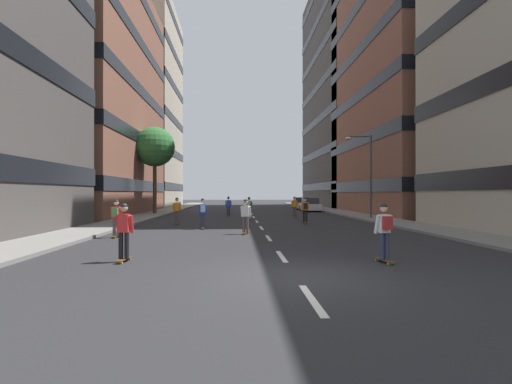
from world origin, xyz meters
TOP-DOWN VIEW (x-y plane):
  - ground_plane at (0.00, 26.51)m, footprint 159.06×159.06m
  - sidewalk_left at (-9.41, 29.82)m, footprint 2.81×72.90m
  - sidewalk_right at (9.41, 29.82)m, footprint 2.81×72.90m
  - lane_markings at (0.00, 28.00)m, footprint 0.16×62.20m
  - building_left_mid at (-19.55, 28.30)m, footprint 17.59×21.81m
  - building_left_far at (-19.55, 48.03)m, footprint 17.59×16.47m
  - building_right_mid at (19.55, 28.30)m, footprint 17.59×20.83m
  - building_right_far at (19.55, 48.03)m, footprint 17.59×23.90m
  - parked_car_near at (6.81, 38.84)m, footprint 1.82×4.40m
  - parked_car_mid at (6.81, 32.64)m, footprint 1.82×4.40m
  - street_tree_near at (-9.41, 27.52)m, footprint 3.86×3.86m
  - streetlamp_right at (8.77, 19.80)m, footprint 2.13×0.30m
  - skater_0 at (-4.89, 2.29)m, footprint 0.55×0.92m
  - skater_1 at (-0.50, 20.32)m, footprint 0.56×0.92m
  - skater_2 at (-5.47, 16.05)m, footprint 0.57×0.92m
  - skater_3 at (3.23, 16.23)m, footprint 0.54×0.91m
  - skater_4 at (-3.43, 12.51)m, footprint 0.56×0.92m
  - skater_5 at (2.94, 1.71)m, footprint 0.56×0.92m
  - skater_6 at (-2.21, 24.17)m, footprint 0.53×0.90m
  - skater_7 at (-1.02, 9.69)m, footprint 0.57×0.92m
  - skater_8 at (3.52, 22.89)m, footprint 0.54×0.91m
  - skater_9 at (-7.11, 8.55)m, footprint 0.53×0.90m

SIDE VIEW (x-z plane):
  - ground_plane at x=0.00m, z-range 0.00..0.00m
  - lane_markings at x=0.00m, z-range 0.00..0.01m
  - sidewalk_left at x=-9.41m, z-range 0.00..0.14m
  - sidewalk_right at x=9.41m, z-range 0.00..0.14m
  - parked_car_near at x=6.81m, z-range -0.06..1.46m
  - parked_car_mid at x=6.81m, z-range -0.06..1.46m
  - skater_0 at x=-4.89m, z-range 0.10..1.87m
  - skater_2 at x=-5.47m, z-range 0.10..1.87m
  - skater_6 at x=-2.21m, z-range 0.10..1.87m
  - skater_7 at x=-1.02m, z-range 0.10..1.87m
  - skater_8 at x=3.52m, z-range 0.10..1.87m
  - skater_1 at x=-0.50m, z-range 0.13..1.90m
  - skater_3 at x=3.23m, z-range 0.13..1.90m
  - skater_4 at x=-3.43m, z-range 0.13..1.90m
  - skater_5 at x=2.94m, z-range 0.13..1.90m
  - skater_9 at x=-7.11m, z-range 0.13..1.90m
  - streetlamp_right at x=8.77m, z-range 0.89..7.39m
  - street_tree_near at x=-9.41m, z-range 2.35..10.72m
  - building_left_mid at x=-19.55m, z-range 0.09..23.37m
  - building_left_far at x=-19.55m, z-range 0.09..30.19m
  - building_right_far at x=19.55m, z-range 0.09..35.41m
  - building_right_mid at x=19.55m, z-range 0.09..36.61m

